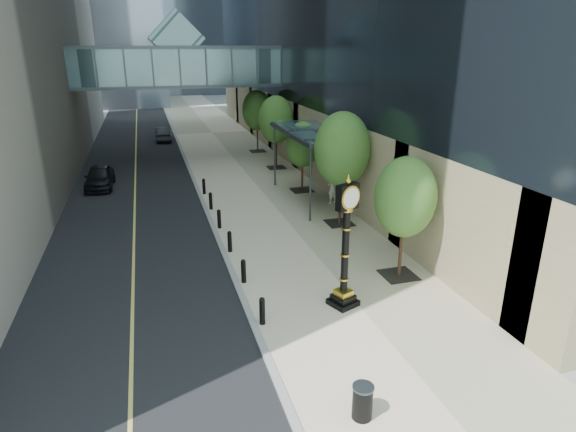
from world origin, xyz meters
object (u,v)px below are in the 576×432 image
object	(u,v)px
pedestrian	(332,189)
car_near	(100,177)
car_far	(164,134)
street_clock	(345,253)
trash_bin	(362,403)

from	to	relation	value
pedestrian	car_near	xyz separation A→B (m)	(-13.72, 7.72, -0.21)
car_far	pedestrian	bearing A→B (deg)	114.04
street_clock	pedestrian	xyz separation A→B (m)	(4.05, 11.46, -1.18)
street_clock	car_near	world-z (taller)	street_clock
trash_bin	car_far	bearing A→B (deg)	94.15
car_near	pedestrian	bearing A→B (deg)	-27.62
street_clock	pedestrian	world-z (taller)	street_clock
car_near	street_clock	bearing A→B (deg)	-61.49
car_far	trash_bin	bearing A→B (deg)	98.16
street_clock	trash_bin	size ratio (longest dim) A/B	5.35
street_clock	car_far	xyz separation A→B (m)	(-4.70, 35.48, -1.44)
trash_bin	car_near	size ratio (longest dim) A/B	0.21
trash_bin	pedestrian	distance (m)	17.86
car_near	car_far	distance (m)	17.03
pedestrian	car_far	bearing A→B (deg)	-91.81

